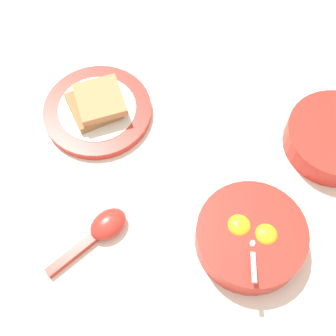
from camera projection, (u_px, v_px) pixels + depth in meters
ground_plane at (166, 180)px, 0.79m from camera, size 3.00×3.00×0.00m
egg_bowl at (251, 236)px, 0.72m from camera, size 0.17×0.17×0.07m
toast_plate at (98, 111)px, 0.85m from camera, size 0.20×0.20×0.02m
toast_sandwich at (97, 103)px, 0.83m from camera, size 0.12×0.13×0.03m
soup_spoon at (102, 229)px, 0.74m from camera, size 0.15×0.08×0.03m
congee_bowl at (335, 137)px, 0.80m from camera, size 0.17×0.17×0.04m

